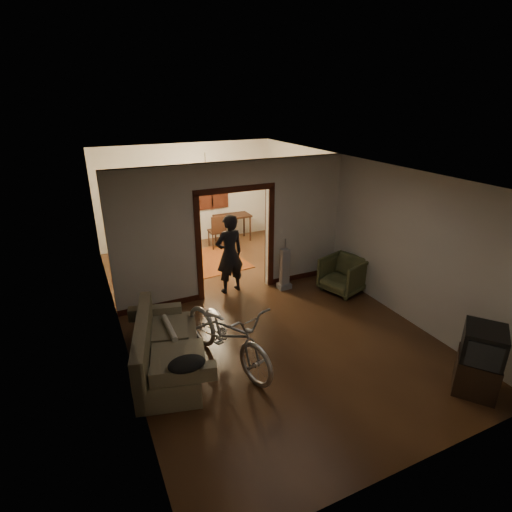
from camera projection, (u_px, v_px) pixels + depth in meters
floor at (250, 305)px, 8.14m from camera, size 5.00×8.50×0.01m
ceiling at (249, 167)px, 7.08m from camera, size 5.00×8.50×0.01m
wall_back at (188, 194)px, 11.18m from camera, size 5.00×0.02×2.80m
wall_left at (112, 263)px, 6.63m from camera, size 0.02×8.50×2.80m
wall_right at (355, 224)px, 8.59m from camera, size 0.02×8.50×2.80m
partition_wall at (235, 230)px, 8.24m from camera, size 5.00×0.14×2.80m
door_casing at (235, 243)px, 8.35m from camera, size 1.74×0.20×2.32m
far_window at (211, 187)px, 11.36m from camera, size 0.98×0.06×1.28m
chandelier at (206, 170)px, 9.35m from camera, size 0.24×0.24×0.24m
light_switch at (281, 231)px, 8.64m from camera, size 0.08×0.01×0.12m
sofa at (168, 343)px, 6.11m from camera, size 1.35×2.14×0.91m
rolled_paper at (169, 328)px, 6.38m from camera, size 0.09×0.76×0.09m
jacket at (187, 364)px, 5.29m from camera, size 0.50×0.38×0.15m
bicycle at (227, 333)px, 6.21m from camera, size 1.30×2.21×1.10m
armchair at (343, 275)px, 8.61m from camera, size 1.05×1.04×0.76m
tv_stand at (476, 374)px, 5.72m from camera, size 0.82×0.81×0.55m
crt_tv at (484, 345)px, 5.54m from camera, size 0.79×0.78×0.51m
vacuum at (285, 269)px, 8.70m from camera, size 0.32×0.27×0.92m
person at (230, 254)px, 8.42m from camera, size 0.68×0.50×1.74m
oriental_rug at (214, 260)px, 10.34m from camera, size 1.57×1.98×0.01m
locker at (148, 221)px, 10.74m from camera, size 0.95×0.71×1.68m
globe at (144, 180)px, 10.33m from camera, size 0.27×0.27×0.27m
desk at (233, 228)px, 11.62m from camera, size 1.14×0.83×0.76m
desk_chair at (217, 231)px, 11.08m from camera, size 0.42×0.42×0.95m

